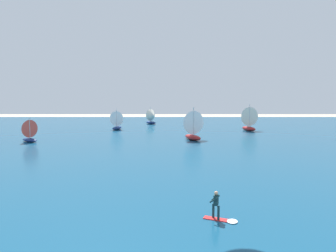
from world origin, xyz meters
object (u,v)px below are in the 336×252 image
object	(u,v)px
sailboat_mid_left	(153,116)
sailboat_center_horizon	(119,120)
sailboat_anchored_offshore	(248,118)
sailboat_far_left	(28,130)
kitesurfer	(220,210)
sailboat_outermost	(192,125)

from	to	relation	value
sailboat_mid_left	sailboat_center_horizon	xyz separation A→B (m)	(-6.44, -11.37, 0.10)
sailboat_anchored_offshore	sailboat_mid_left	size ratio (longest dim) A/B	1.31
sailboat_far_left	kitesurfer	bearing A→B (deg)	-50.27
sailboat_anchored_offshore	sailboat_outermost	world-z (taller)	sailboat_anchored_offshore
kitesurfer	sailboat_far_left	world-z (taller)	sailboat_far_left
sailboat_center_horizon	sailboat_far_left	world-z (taller)	sailboat_center_horizon
sailboat_far_left	sailboat_center_horizon	bearing A→B (deg)	56.49
sailboat_anchored_offshore	sailboat_mid_left	distance (m)	23.62
sailboat_mid_left	sailboat_outermost	size ratio (longest dim) A/B	0.78
kitesurfer	sailboat_center_horizon	bearing A→B (deg)	106.12
sailboat_anchored_offshore	sailboat_center_horizon	distance (m)	26.16
kitesurfer	sailboat_mid_left	size ratio (longest dim) A/B	0.50
kitesurfer	sailboat_anchored_offshore	world-z (taller)	sailboat_anchored_offshore
sailboat_center_horizon	sailboat_far_left	size ratio (longest dim) A/B	1.12
sailboat_far_left	sailboat_mid_left	bearing A→B (deg)	58.06
sailboat_center_horizon	sailboat_anchored_offshore	bearing A→B (deg)	-3.78
kitesurfer	sailboat_far_left	distance (m)	37.85
kitesurfer	sailboat_outermost	distance (m)	31.66
sailboat_center_horizon	sailboat_outermost	distance (m)	19.82
sailboat_center_horizon	sailboat_outermost	bearing A→B (deg)	-45.26
kitesurfer	sailboat_anchored_offshore	bearing A→B (deg)	73.65
sailboat_center_horizon	sailboat_outermost	xyz separation A→B (m)	(13.94, -14.07, 0.42)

